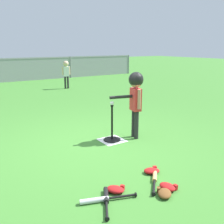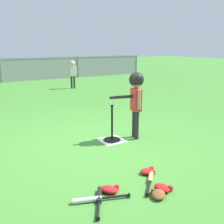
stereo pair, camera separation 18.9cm
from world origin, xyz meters
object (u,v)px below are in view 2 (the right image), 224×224
at_px(spare_bat_wood, 150,178).
at_px(baseball_on_tee, 112,103).
at_px(glove_tossed_aside, 148,171).
at_px(spare_bat_silver, 93,199).
at_px(glove_near_bats, 110,189).
at_px(spare_bat_black, 99,198).
at_px(glove_outfield_drop, 162,188).
at_px(fielder_deep_center, 72,71).
at_px(batting_tee, 112,135).
at_px(glove_by_plate, 158,194).
at_px(batter_child, 136,92).

bearing_deg(spare_bat_wood, baseball_on_tee, 76.94).
bearing_deg(glove_tossed_aside, baseball_on_tee, 79.27).
bearing_deg(spare_bat_silver, glove_near_bats, 15.90).
height_order(spare_bat_wood, spare_bat_black, same).
xyz_separation_m(baseball_on_tee, glove_outfield_drop, (-0.39, -1.83, -0.68)).
height_order(fielder_deep_center, glove_near_bats, fielder_deep_center).
xyz_separation_m(batting_tee, fielder_deep_center, (1.86, 6.15, 0.62)).
bearing_deg(spare_bat_silver, batting_tee, 52.42).
xyz_separation_m(glove_by_plate, glove_outfield_drop, (0.14, 0.08, 0.00)).
distance_m(batting_tee, fielder_deep_center, 6.46).
bearing_deg(baseball_on_tee, glove_outfield_drop, -102.10).
distance_m(spare_bat_silver, glove_tossed_aside, 0.98).
xyz_separation_m(batting_tee, spare_bat_silver, (-1.23, -1.59, -0.08)).
distance_m(baseball_on_tee, batter_child, 0.50).
height_order(glove_near_bats, glove_outfield_drop, same).
height_order(spare_bat_black, glove_near_bats, glove_near_bats).
relative_size(baseball_on_tee, glove_near_bats, 0.27).
distance_m(spare_bat_silver, spare_bat_wood, 0.87).
xyz_separation_m(spare_bat_silver, glove_near_bats, (0.26, 0.08, 0.01)).
bearing_deg(batting_tee, spare_bat_wood, -103.06).
height_order(batting_tee, spare_bat_wood, batting_tee).
bearing_deg(batting_tee, fielder_deep_center, 73.16).
distance_m(spare_bat_silver, glove_near_bats, 0.27).
distance_m(batting_tee, glove_outfield_drop, 1.87).
bearing_deg(spare_bat_black, spare_bat_wood, 3.66).
bearing_deg(glove_outfield_drop, batting_tee, 77.90).
bearing_deg(batting_tee, baseball_on_tee, -165.96).
relative_size(glove_by_plate, glove_near_bats, 0.99).
relative_size(spare_bat_silver, glove_by_plate, 2.41).
relative_size(batting_tee, glove_by_plate, 2.51).
xyz_separation_m(spare_bat_wood, glove_outfield_drop, (-0.03, -0.27, 0.01)).
distance_m(baseball_on_tee, spare_bat_wood, 1.74).
bearing_deg(batter_child, fielder_deep_center, 77.29).
bearing_deg(glove_by_plate, spare_bat_silver, 155.52).
relative_size(baseball_on_tee, glove_tossed_aside, 0.28).
relative_size(spare_bat_wood, glove_by_plate, 1.82).
xyz_separation_m(glove_by_plate, glove_tossed_aside, (0.27, 0.51, 0.00)).
relative_size(batter_child, glove_near_bats, 4.65).
xyz_separation_m(spare_bat_wood, glove_by_plate, (-0.17, -0.35, 0.01)).
distance_m(spare_bat_black, glove_by_plate, 0.69).
bearing_deg(glove_tossed_aside, spare_bat_silver, -168.33).
bearing_deg(spare_bat_black, baseball_on_tee, 54.27).
relative_size(baseball_on_tee, glove_outfield_drop, 0.32).
bearing_deg(fielder_deep_center, batting_tee, -106.84).
bearing_deg(spare_bat_silver, glove_by_plate, -24.48).
relative_size(batter_child, glove_by_plate, 4.69).
bearing_deg(spare_bat_wood, glove_by_plate, -116.04).
relative_size(baseball_on_tee, spare_bat_wood, 0.15).
height_order(fielder_deep_center, glove_tossed_aside, fielder_deep_center).
distance_m(spare_bat_wood, glove_by_plate, 0.39).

